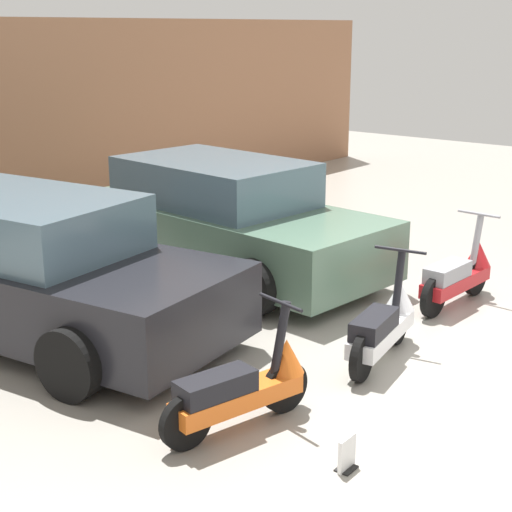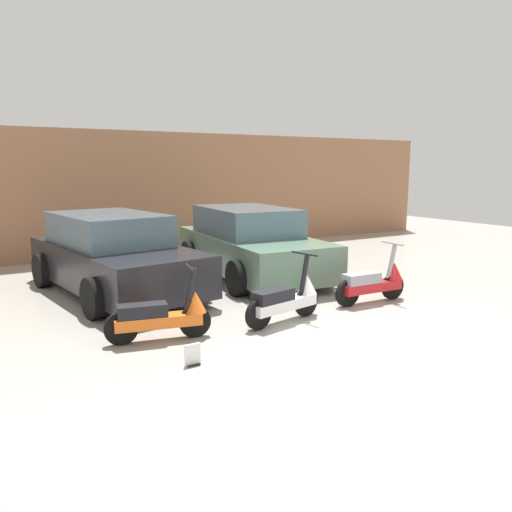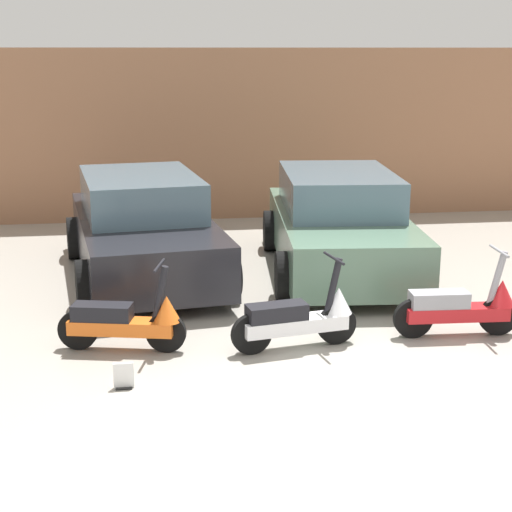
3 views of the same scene
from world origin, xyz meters
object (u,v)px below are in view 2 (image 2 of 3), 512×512
scooter_front_left (163,315)px  car_rear_left (114,255)px  placard_near_left_scooter (192,356)px  car_rear_center (250,244)px  scooter_front_right (287,298)px  scooter_front_center (374,282)px

scooter_front_left → car_rear_left: size_ratio=0.31×
placard_near_left_scooter → car_rear_center: bearing=51.4°
car_rear_center → placard_near_left_scooter: bearing=-33.6°
scooter_front_right → car_rear_center: 3.29m
scooter_front_left → car_rear_center: 4.22m
scooter_front_right → car_rear_center: size_ratio=0.33×
scooter_front_left → placard_near_left_scooter: (-0.02, -0.99, -0.24)m
scooter_front_right → car_rear_left: size_ratio=0.32×
scooter_front_left → scooter_front_right: scooter_front_right is taller
scooter_front_left → scooter_front_right: 1.90m
scooter_front_center → car_rear_center: size_ratio=0.33×
car_rear_center → placard_near_left_scooter: 4.98m
car_rear_left → car_rear_center: 2.89m
scooter_front_right → car_rear_center: car_rear_center is taller
car_rear_center → placard_near_left_scooter: car_rear_center is taller
scooter_front_left → scooter_front_center: scooter_front_center is taller
car_rear_center → car_rear_left: bearing=-87.4°
scooter_front_right → car_rear_center: (1.17, 3.05, 0.34)m
scooter_front_left → car_rear_center: size_ratio=0.32×
scooter_front_center → placard_near_left_scooter: scooter_front_center is taller
scooter_front_left → placard_near_left_scooter: bearing=-78.5°
car_rear_center → scooter_front_right: bearing=-16.0°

